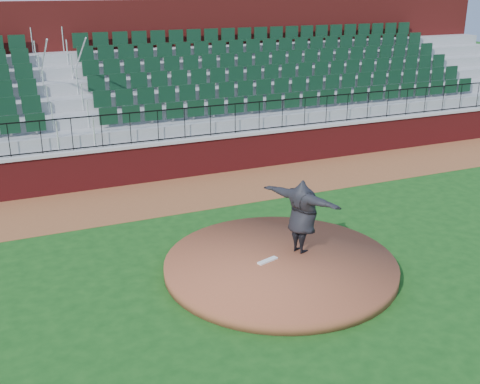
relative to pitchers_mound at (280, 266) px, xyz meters
name	(u,v)px	position (x,y,z in m)	size (l,w,h in m)	color
ground	(266,265)	(-0.17, 0.36, -0.12)	(90.00, 90.00, 0.00)	#144513
warning_track	(189,192)	(-0.17, 5.76, -0.12)	(34.00, 3.20, 0.01)	brown
field_wall	(173,160)	(-0.17, 7.36, 0.47)	(34.00, 0.35, 1.20)	maroon
wall_cap	(172,141)	(-0.17, 7.36, 1.12)	(34.00, 0.45, 0.10)	#B7B7B7
wall_railing	(171,125)	(-0.17, 7.36, 1.67)	(34.00, 0.05, 1.00)	black
seating_stands	(148,95)	(-0.17, 10.09, 2.18)	(34.00, 5.10, 4.60)	gray
concourse_wall	(129,72)	(-0.17, 12.89, 2.62)	(34.00, 0.50, 5.50)	maroon
pitchers_mound	(280,266)	(0.00, 0.00, 0.00)	(5.22, 5.22, 0.25)	brown
pitching_rubber	(268,261)	(-0.28, 0.08, 0.14)	(0.52, 0.13, 0.03)	white
pitcher	(302,216)	(0.66, 0.25, 1.00)	(2.15, 0.58, 1.75)	black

